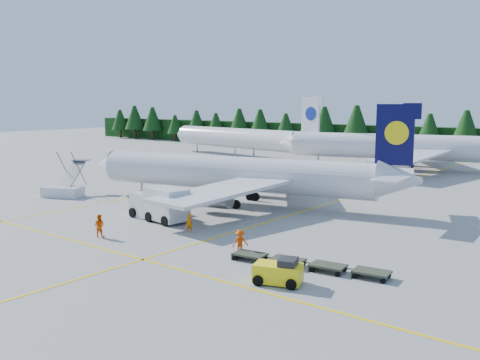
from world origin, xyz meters
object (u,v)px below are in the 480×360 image
Objects in this scene: baggage_tug at (279,272)px; airliner_navy at (227,174)px; airliner_red at (393,147)px; airstairs at (64,189)px; service_truck at (159,204)px.

airliner_navy is at bearing 117.63° from baggage_tug.
airliner_red reaches higher than baggage_tug.
airstairs is at bearing -126.56° from airliner_red.
airliner_red is 51.39m from service_truck.
baggage_tug is (19.28, -7.93, -0.81)m from service_truck.
airliner_red is at bearing 43.52° from airstairs.
service_truck is 2.10× the size of baggage_tug.
service_truck is (18.44, -1.90, 0.70)m from airstairs.
airstairs is 1.01× the size of service_truck.
airliner_navy is 11.37× the size of baggage_tug.
airstairs is at bearing 146.41° from baggage_tug.
airliner_navy reaches higher than baggage_tug.
airliner_navy is 20.16m from airstairs.
baggage_tug is at bearing -38.60° from airstairs.
airliner_navy reaches higher than airstairs.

